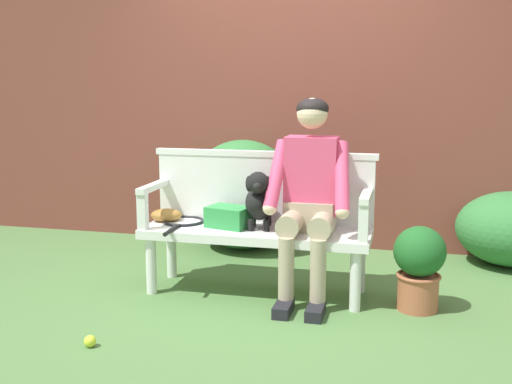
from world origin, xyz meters
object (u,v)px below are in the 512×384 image
baseball_glove (166,215)px  tennis_ball (90,341)px  dog_on_bench (259,200)px  tennis_racket (182,222)px  person_seated (310,191)px  potted_plant (419,264)px  garden_bench (256,238)px  sports_bag (229,217)px

baseball_glove → tennis_ball: size_ratio=3.33×
dog_on_bench → tennis_racket: 0.59m
person_seated → potted_plant: size_ratio=2.45×
potted_plant → tennis_racket: bearing=176.4°
tennis_racket → potted_plant: potted_plant is taller
garden_bench → person_seated: (0.36, -0.01, 0.34)m
sports_bag → potted_plant: size_ratio=0.52×
garden_bench → tennis_ball: 1.31m
person_seated → sports_bag: 0.59m
dog_on_bench → tennis_ball: dog_on_bench is taller
dog_on_bench → sports_bag: size_ratio=1.45×
tennis_racket → tennis_ball: tennis_racket is taller
dog_on_bench → tennis_racket: (-0.56, 0.04, -0.19)m
tennis_ball → potted_plant: size_ratio=0.12×
person_seated → garden_bench: bearing=178.3°
person_seated → sports_bag: size_ratio=4.70×
person_seated → tennis_racket: (-0.90, 0.04, -0.26)m
sports_bag → garden_bench: bearing=-1.5°
dog_on_bench → baseball_glove: (-0.69, 0.07, -0.16)m
baseball_glove → sports_bag: bearing=-22.0°
tennis_racket → tennis_ball: (-0.12, -1.11, -0.42)m
person_seated → potted_plant: bearing=-4.8°
dog_on_bench → sports_bag: (-0.21, 0.01, -0.13)m
person_seated → baseball_glove: person_seated is taller
tennis_ball → baseball_glove: bearing=90.4°
person_seated → potted_plant: (0.71, -0.06, -0.42)m
sports_bag → tennis_ball: (-0.47, -1.08, -0.48)m
person_seated → sports_bag: bearing=178.3°
garden_bench → tennis_ball: garden_bench is taller
tennis_racket → person_seated: bearing=-2.7°
tennis_racket → potted_plant: (1.60, -0.10, -0.16)m
garden_bench → tennis_ball: (-0.66, -1.08, -0.35)m
baseball_glove → potted_plant: potted_plant is taller
garden_bench → tennis_ball: size_ratio=23.17×
tennis_racket → sports_bag: size_ratio=2.03×
baseball_glove → garden_bench: bearing=-20.5°
person_seated → baseball_glove: (-1.03, 0.07, -0.23)m
tennis_ball → potted_plant: 2.01m
baseball_glove → dog_on_bench: bearing=-21.1°
person_seated → baseball_glove: 1.06m
person_seated → tennis_ball: (-1.02, -1.06, -0.69)m
sports_bag → baseball_glove: bearing=173.0°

